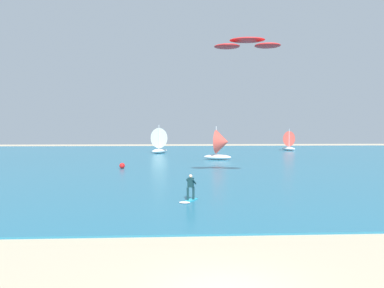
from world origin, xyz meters
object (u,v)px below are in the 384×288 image
kitesurfer (189,191)px  sailboat_mid_left (287,140)px  marker_buoy (122,166)px  sailboat_heeled_over (221,144)px  kite (247,44)px  sailboat_mid_right (161,140)px

kitesurfer → sailboat_mid_left: size_ratio=0.43×
kitesurfer → sailboat_mid_left: bearing=67.8°
marker_buoy → sailboat_mid_left: bearing=50.7°
sailboat_heeled_over → marker_buoy: bearing=-137.3°
marker_buoy → kite: bearing=-41.3°
kitesurfer → sailboat_mid_left: 63.01m
kitesurfer → marker_buoy: bearing=108.1°
kitesurfer → kite: (5.60, 9.95, 11.52)m
kite → marker_buoy: bearing=138.7°
kitesurfer → sailboat_heeled_over: 33.59m
sailboat_heeled_over → marker_buoy: (-13.12, -12.09, -1.96)m
sailboat_mid_left → marker_buoy: bearing=-129.3°
kite → sailboat_heeled_over: 25.02m
sailboat_mid_left → marker_buoy: size_ratio=7.25×
sailboat_mid_left → kite: bearing=-110.7°
sailboat_mid_left → marker_buoy: 48.42m
sailboat_heeled_over → sailboat_mid_right: size_ratio=0.93×
kitesurfer → sailboat_mid_left: sailboat_mid_left is taller
kite → sailboat_mid_right: (-8.54, 40.01, -9.66)m
kitesurfer → marker_buoy: 21.94m
kitesurfer → kite: kite is taller
sailboat_mid_left → sailboat_heeled_over: bearing=-124.7°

